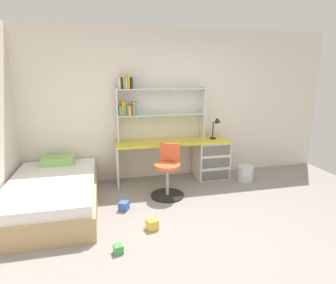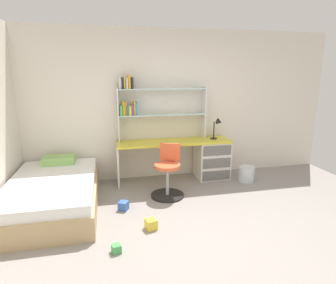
# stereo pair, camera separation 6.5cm
# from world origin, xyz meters

# --- Properties ---
(ground_plane) EXTENTS (6.12, 5.54, 0.02)m
(ground_plane) POSITION_xyz_m (0.00, 0.00, -0.01)
(ground_plane) COLOR gray
(room_shell) EXTENTS (6.12, 5.54, 2.64)m
(room_shell) POSITION_xyz_m (-1.23, 1.21, 1.32)
(room_shell) COLOR silver
(room_shell) RESTS_ON ground_plane
(desk) EXTENTS (2.01, 0.51, 0.73)m
(desk) POSITION_xyz_m (0.53, 1.99, 0.41)
(desk) COLOR gold
(desk) RESTS_ON ground_plane
(bookshelf_hutch) EXTENTS (1.55, 0.22, 1.13)m
(bookshelf_hutch) POSITION_xyz_m (-0.42, 2.13, 1.38)
(bookshelf_hutch) COLOR silver
(bookshelf_hutch) RESTS_ON desk
(desk_lamp) EXTENTS (0.20, 0.17, 0.38)m
(desk_lamp) POSITION_xyz_m (0.80, 1.96, 0.98)
(desk_lamp) COLOR black
(desk_lamp) RESTS_ON desk
(swivel_chair) EXTENTS (0.52, 0.52, 0.81)m
(swivel_chair) POSITION_xyz_m (-0.25, 1.36, 0.33)
(swivel_chair) COLOR black
(swivel_chair) RESTS_ON ground_plane
(bed_platform) EXTENTS (1.20, 1.98, 0.56)m
(bed_platform) POSITION_xyz_m (-1.94, 1.28, 0.22)
(bed_platform) COLOR tan
(bed_platform) RESTS_ON ground_plane
(waste_bin) EXTENTS (0.28, 0.28, 0.28)m
(waste_bin) POSITION_xyz_m (1.24, 1.64, 0.14)
(waste_bin) COLOR silver
(waste_bin) RESTS_ON ground_plane
(toy_block_blue_0) EXTENTS (0.17, 0.17, 0.12)m
(toy_block_blue_0) POSITION_xyz_m (-0.97, 1.01, 0.06)
(toy_block_blue_0) COLOR #3860B7
(toy_block_blue_0) RESTS_ON ground_plane
(toy_block_yellow_1) EXTENTS (0.16, 0.16, 0.13)m
(toy_block_yellow_1) POSITION_xyz_m (-0.67, 0.43, 0.06)
(toy_block_yellow_1) COLOR gold
(toy_block_yellow_1) RESTS_ON ground_plane
(toy_block_green_2) EXTENTS (0.11, 0.11, 0.09)m
(toy_block_green_2) POSITION_xyz_m (-1.11, 0.03, 0.05)
(toy_block_green_2) COLOR #479E51
(toy_block_green_2) RESTS_ON ground_plane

